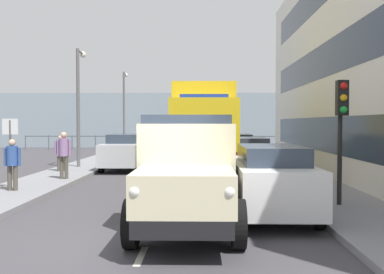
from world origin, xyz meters
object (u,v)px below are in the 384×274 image
(lorry_cargo_yellow, at_px, (204,127))
(lamp_post_far, at_px, (124,103))
(car_teal_kerbside_2, at_px, (236,151))
(car_white_kerbside_near, at_px, (270,179))
(pedestrian_with_bag, at_px, (64,151))
(pedestrian_in_dark_coat, at_px, (61,150))
(truck_vintage_cream, at_px, (187,175))
(car_maroon_kerbside_1, at_px, (246,159))
(lamp_post_promenade, at_px, (79,95))
(street_sign, at_px, (10,141))
(car_silver_oppositeside_0, at_px, (125,151))
(pedestrian_near_railing, at_px, (12,161))
(traffic_light_near, at_px, (341,115))

(lorry_cargo_yellow, distance_m, lamp_post_far, 16.11)
(car_teal_kerbside_2, bearing_deg, car_white_kerbside_near, 90.00)
(pedestrian_with_bag, height_order, pedestrian_in_dark_coat, pedestrian_with_bag)
(truck_vintage_cream, xyz_separation_m, car_teal_kerbside_2, (-1.97, -12.36, -0.28))
(car_maroon_kerbside_1, xyz_separation_m, lamp_post_promenade, (7.63, -4.63, 2.70))
(pedestrian_with_bag, xyz_separation_m, street_sign, (0.87, 2.62, 0.48))
(car_teal_kerbside_2, height_order, car_silver_oppositeside_0, same)
(truck_vintage_cream, relative_size, street_sign, 2.51)
(truck_vintage_cream, distance_m, street_sign, 7.40)
(truck_vintage_cream, bearing_deg, pedestrian_near_railing, -37.88)
(truck_vintage_cream, xyz_separation_m, car_white_kerbside_near, (-1.97, -1.56, -0.28))
(car_maroon_kerbside_1, relative_size, pedestrian_in_dark_coat, 2.56)
(pedestrian_with_bag, bearing_deg, pedestrian_near_railing, 75.88)
(pedestrian_near_railing, height_order, pedestrian_in_dark_coat, pedestrian_near_railing)
(car_maroon_kerbside_1, bearing_deg, street_sign, 19.64)
(car_teal_kerbside_2, height_order, lamp_post_far, lamp_post_far)
(pedestrian_with_bag, relative_size, lamp_post_promenade, 0.31)
(car_silver_oppositeside_0, bearing_deg, car_white_kerbside_near, 117.50)
(car_maroon_kerbside_1, bearing_deg, lamp_post_far, -65.81)
(car_maroon_kerbside_1, relative_size, pedestrian_with_bag, 2.27)
(lorry_cargo_yellow, bearing_deg, car_silver_oppositeside_0, -32.23)
(car_silver_oppositeside_0, bearing_deg, car_maroon_kerbside_1, 139.80)
(street_sign, bearing_deg, car_white_kerbside_near, 158.55)
(pedestrian_with_bag, bearing_deg, traffic_light_near, 149.96)
(pedestrian_in_dark_coat, bearing_deg, car_maroon_kerbside_1, 162.56)
(car_white_kerbside_near, relative_size, lamp_post_promenade, 0.78)
(pedestrian_with_bag, bearing_deg, lamp_post_promenade, -81.00)
(lorry_cargo_yellow, distance_m, pedestrian_near_railing, 7.97)
(car_teal_kerbside_2, relative_size, pedestrian_near_railing, 2.59)
(car_silver_oppositeside_0, xyz_separation_m, pedestrian_near_railing, (2.20, 7.55, 0.19))
(truck_vintage_cream, distance_m, car_teal_kerbside_2, 12.51)
(car_white_kerbside_near, distance_m, lamp_post_far, 24.21)
(truck_vintage_cream, relative_size, lamp_post_far, 0.94)
(truck_vintage_cream, xyz_separation_m, car_silver_oppositeside_0, (3.42, -11.92, -0.28))
(car_teal_kerbside_2, xyz_separation_m, traffic_light_near, (-1.90, 10.21, 1.58))
(car_silver_oppositeside_0, bearing_deg, lorry_cargo_yellow, 147.77)
(car_white_kerbside_near, bearing_deg, lamp_post_promenade, -53.81)
(lorry_cargo_yellow, height_order, car_maroon_kerbside_1, lorry_cargo_yellow)
(truck_vintage_cream, relative_size, car_white_kerbside_near, 1.27)
(car_maroon_kerbside_1, bearing_deg, pedestrian_with_bag, 1.19)
(lamp_post_promenade, xyz_separation_m, lamp_post_far, (0.00, -12.37, 0.17))
(car_white_kerbside_near, relative_size, street_sign, 1.98)
(car_maroon_kerbside_1, distance_m, lamp_post_far, 18.85)
(car_maroon_kerbside_1, xyz_separation_m, street_sign, (7.74, 2.76, 0.79))
(traffic_light_near, bearing_deg, lorry_cargo_yellow, -64.68)
(car_maroon_kerbside_1, bearing_deg, pedestrian_near_railing, 21.50)
(pedestrian_in_dark_coat, bearing_deg, car_silver_oppositeside_0, -139.53)
(car_white_kerbside_near, distance_m, pedestrian_near_railing, 8.10)
(truck_vintage_cream, height_order, pedestrian_with_bag, truck_vintage_cream)
(car_maroon_kerbside_1, distance_m, street_sign, 8.26)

